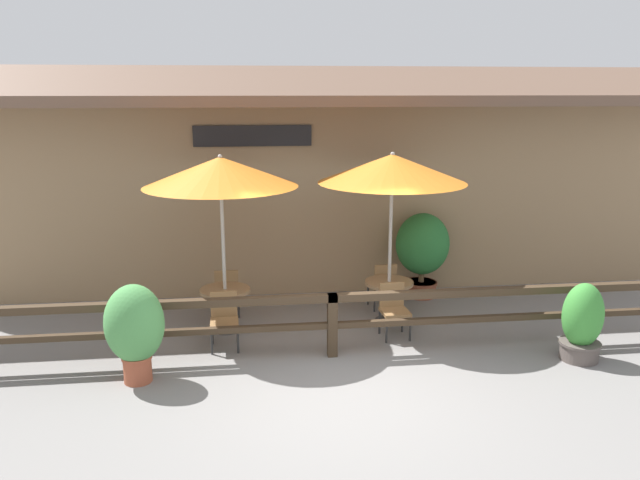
% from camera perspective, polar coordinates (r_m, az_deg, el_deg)
% --- Properties ---
extents(ground_plane, '(60.00, 60.00, 0.00)m').
position_cam_1_polar(ground_plane, '(8.38, 2.15, -13.43)').
color(ground_plane, slate).
extents(building_facade, '(14.28, 1.49, 4.23)m').
position_cam_1_polar(building_facade, '(11.65, -0.96, 5.49)').
color(building_facade, '#997A56').
rests_on(building_facade, ground).
extents(patio_railing, '(10.40, 0.14, 0.95)m').
position_cam_1_polar(patio_railing, '(9.05, 1.14, -6.50)').
color(patio_railing, '#3D2D1E').
rests_on(patio_railing, ground).
extents(patio_umbrella_near, '(2.39, 2.39, 2.85)m').
position_cam_1_polar(patio_umbrella_near, '(9.70, -9.09, 6.17)').
color(patio_umbrella_near, '#B7B2A8').
rests_on(patio_umbrella_near, ground).
extents(dining_table_near, '(0.81, 0.81, 0.70)m').
position_cam_1_polar(dining_table_near, '(10.15, -8.66, -5.22)').
color(dining_table_near, olive).
rests_on(dining_table_near, ground).
extents(chair_near_streetside, '(0.43, 0.43, 0.85)m').
position_cam_1_polar(chair_near_streetside, '(9.54, -8.75, -7.03)').
color(chair_near_streetside, olive).
rests_on(chair_near_streetside, ground).
extents(chair_near_wallside, '(0.44, 0.44, 0.85)m').
position_cam_1_polar(chair_near_wallside, '(10.83, -8.53, -4.50)').
color(chair_near_wallside, olive).
rests_on(chair_near_wallside, ground).
extents(patio_umbrella_middle, '(2.39, 2.39, 2.85)m').
position_cam_1_polar(patio_umbrella_middle, '(10.05, 6.62, 6.50)').
color(patio_umbrella_middle, '#B7B2A8').
rests_on(patio_umbrella_middle, ground).
extents(dining_table_middle, '(0.81, 0.81, 0.70)m').
position_cam_1_polar(dining_table_middle, '(10.49, 6.32, -4.54)').
color(dining_table_middle, olive).
rests_on(dining_table_middle, ground).
extents(chair_middle_streetside, '(0.45, 0.45, 0.85)m').
position_cam_1_polar(chair_middle_streetside, '(9.92, 6.77, -6.16)').
color(chair_middle_streetside, olive).
rests_on(chair_middle_streetside, ground).
extents(chair_middle_wallside, '(0.47, 0.47, 0.85)m').
position_cam_1_polar(chair_middle_wallside, '(11.11, 5.77, -3.95)').
color(chair_middle_wallside, olive).
rests_on(chair_middle_wallside, ground).
extents(potted_plant_corner_fern, '(0.58, 0.58, 1.15)m').
position_cam_1_polar(potted_plant_corner_fern, '(9.74, 22.84, -7.06)').
color(potted_plant_corner_fern, '#564C47').
rests_on(potted_plant_corner_fern, ground).
extents(potted_plant_small_flowering, '(0.78, 0.70, 1.35)m').
position_cam_1_polar(potted_plant_small_flowering, '(8.61, -16.59, -7.68)').
color(potted_plant_small_flowering, '#9E4C33').
rests_on(potted_plant_small_flowering, ground).
extents(potted_plant_tall_tropical, '(1.00, 0.90, 1.59)m').
position_cam_1_polar(potted_plant_tall_tropical, '(11.75, 9.34, -0.73)').
color(potted_plant_tall_tropical, brown).
rests_on(potted_plant_tall_tropical, ground).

